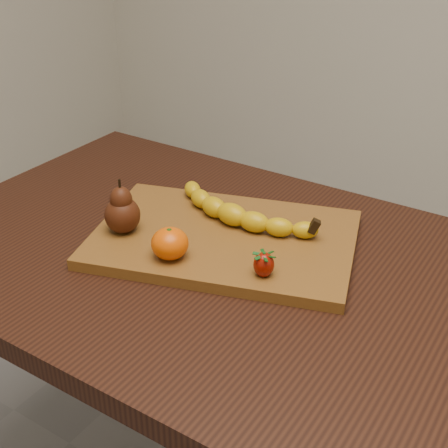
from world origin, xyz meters
The scene contains 6 objects.
table centered at (0.00, 0.00, 0.66)m, with size 1.00×0.70×0.76m.
cutting_board centered at (0.03, 0.04, 0.77)m, with size 0.45×0.30×0.02m, color brown.
banana centered at (0.03, 0.07, 0.80)m, with size 0.26×0.07×0.04m, color #CAA209, non-canonical shape.
pear centered at (-0.12, -0.05, 0.83)m, with size 0.06×0.06×0.10m, color #3E190A, non-canonical shape.
mandarin centered at (0.00, -0.08, 0.81)m, with size 0.06×0.06×0.05m, color #E05002.
strawberry centered at (0.15, -0.04, 0.80)m, with size 0.03×0.03×0.04m, color maroon, non-canonical shape.
Camera 1 is at (0.54, -0.75, 1.33)m, focal length 50.00 mm.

